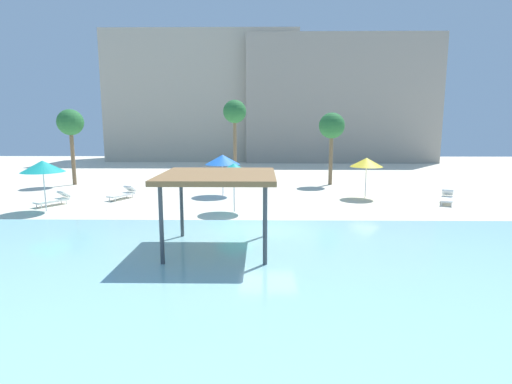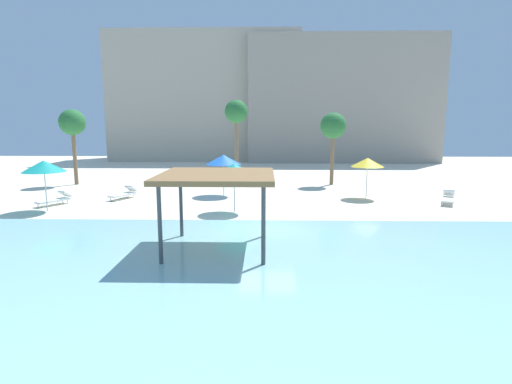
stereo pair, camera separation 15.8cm
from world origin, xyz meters
TOP-DOWN VIEW (x-y plane):
  - ground_plane at (0.00, 0.00)m, footprint 80.00×80.00m
  - lagoon_water at (0.00, -5.25)m, footprint 44.00×13.50m
  - shade_pavilion at (-1.81, -2.95)m, footprint 4.01×4.01m
  - beach_umbrella_yellow_0 at (6.11, 7.70)m, footprint 1.98×1.98m
  - beach_umbrella_teal_1 at (-1.69, 3.48)m, footprint 2.04×2.04m
  - beach_umbrella_blue_2 at (-2.75, 8.45)m, footprint 2.22×2.22m
  - beach_umbrella_teal_3 at (-11.55, 3.55)m, footprint 2.17×2.17m
  - lounge_chair_0 at (10.37, 5.97)m, footprint 1.34×1.97m
  - lounge_chair_1 at (-8.70, 7.15)m, footprint 1.36×1.97m
  - lounge_chair_2 at (-11.91, 5.12)m, footprint 1.52×1.92m
  - palm_tree_0 at (-2.52, 16.92)m, footprint 1.90×1.90m
  - palm_tree_1 at (4.87, 13.27)m, footprint 1.90×1.90m
  - palm_tree_2 at (-14.33, 12.95)m, footprint 1.90×1.90m
  - hotel_block_0 at (-7.54, 35.84)m, footprint 23.09×9.00m
  - hotel_block_1 at (9.05, 34.86)m, footprint 22.25×9.93m

SIDE VIEW (x-z plane):
  - ground_plane at x=0.00m, z-range 0.00..0.00m
  - lagoon_water at x=0.00m, z-range 0.00..0.04m
  - lounge_chair_0 at x=10.37m, z-range -0.04..0.70m
  - lounge_chair_1 at x=-8.70m, z-range -0.04..0.70m
  - lounge_chair_2 at x=-11.91m, z-range -0.04..0.70m
  - beach_umbrella_yellow_0 at x=6.11m, z-range 0.96..3.43m
  - beach_umbrella_teal_1 at x=-1.69m, z-range 0.98..3.51m
  - beach_umbrella_blue_2 at x=-2.75m, z-range 0.99..3.58m
  - beach_umbrella_teal_3 at x=-11.55m, z-range 1.02..3.68m
  - shade_pavilion at x=-1.81m, z-range 1.21..4.00m
  - palm_tree_1 at x=4.87m, z-range 1.61..6.94m
  - palm_tree_2 at x=-14.33m, z-range 1.72..7.30m
  - palm_tree_0 at x=-2.52m, z-range 2.12..8.58m
  - hotel_block_1 at x=9.05m, z-range 0.00..14.54m
  - hotel_block_0 at x=-7.54m, z-range 0.00..15.33m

